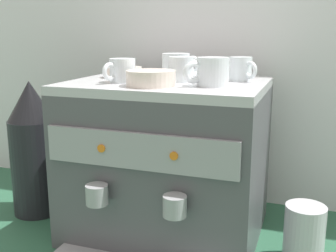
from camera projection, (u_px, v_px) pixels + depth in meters
ground_plane at (168, 229)px, 1.25m from camera, size 4.00×4.00×0.00m
tiled_backsplash_wall at (199, 27)px, 1.41m from camera, size 2.80×0.03×1.20m
espresso_machine at (167, 159)px, 1.20m from camera, size 0.53×0.53×0.45m
ceramic_cup_0 at (177, 65)px, 1.23m from camera, size 0.11×0.10×0.07m
ceramic_cup_1 at (241, 69)px, 1.14m from camera, size 0.08×0.08×0.07m
ceramic_cup_2 at (182, 69)px, 1.13m from camera, size 0.07×0.10×0.07m
ceramic_cup_3 at (211, 72)px, 1.04m from camera, size 0.11×0.10×0.07m
ceramic_cup_4 at (122, 71)px, 1.11m from camera, size 0.07×0.10×0.06m
ceramic_bowl_0 at (151, 79)px, 1.04m from camera, size 0.13×0.13×0.04m
ceramic_bowl_1 at (123, 73)px, 1.23m from camera, size 0.11×0.11×0.03m
ceramic_bowl_2 at (220, 71)px, 1.23m from camera, size 0.10×0.10×0.04m
coffee_grinder at (34, 149)px, 1.33m from camera, size 0.15×0.15×0.43m
milk_pitcher at (304, 234)px, 1.06m from camera, size 0.10×0.10×0.15m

